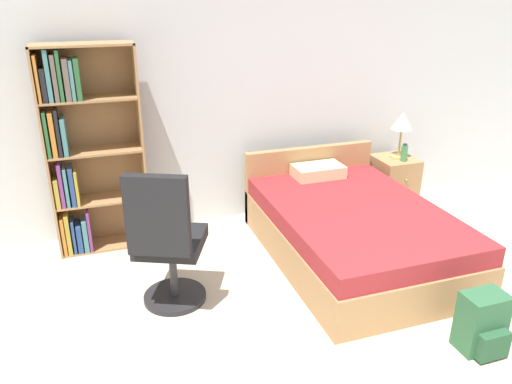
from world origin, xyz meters
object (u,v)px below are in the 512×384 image
at_px(nightstand, 393,182).
at_px(water_bottle, 404,153).
at_px(bookshelf, 82,151).
at_px(office_chair, 167,244).
at_px(bed, 350,229).
at_px(table_lamp, 402,123).
at_px(backpack_green, 482,324).

distance_m(nightstand, water_bottle, 0.39).
xyz_separation_m(bookshelf, office_chair, (0.53, -1.19, -0.40)).
bearing_deg(bed, water_bottle, 35.80).
relative_size(nightstand, table_lamp, 1.15).
height_order(bed, backpack_green, bed).
relative_size(bed, table_lamp, 4.16).
bearing_deg(backpack_green, bookshelf, 136.07).
bearing_deg(office_chair, table_lamp, 22.56).
bearing_deg(table_lamp, water_bottle, -97.74).
xyz_separation_m(office_chair, nightstand, (2.66, 1.12, -0.26)).
xyz_separation_m(bed, office_chair, (-1.69, -0.28, 0.28)).
bearing_deg(office_chair, backpack_green, -31.14).
bearing_deg(backpack_green, nightstand, 71.44).
xyz_separation_m(office_chair, backpack_green, (1.90, -1.15, -0.35)).
height_order(bed, water_bottle, same).
bearing_deg(bookshelf, table_lamp, -1.26).
distance_m(bookshelf, bed, 2.49).
distance_m(nightstand, backpack_green, 2.39).
height_order(bookshelf, nightstand, bookshelf).
xyz_separation_m(bookshelf, backpack_green, (2.43, -2.34, -0.75)).
height_order(office_chair, table_lamp, office_chair).
bearing_deg(office_chair, bed, 9.56).
bearing_deg(backpack_green, table_lamp, 70.66).
height_order(bed, office_chair, office_chair).
height_order(nightstand, table_lamp, table_lamp).
height_order(table_lamp, backpack_green, table_lamp).
relative_size(bookshelf, backpack_green, 4.41).
bearing_deg(backpack_green, bed, 98.61).
bearing_deg(water_bottle, bookshelf, 176.65).
xyz_separation_m(nightstand, water_bottle, (0.02, -0.11, 0.38)).
height_order(office_chair, water_bottle, office_chair).
bearing_deg(backpack_green, office_chair, 148.86).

